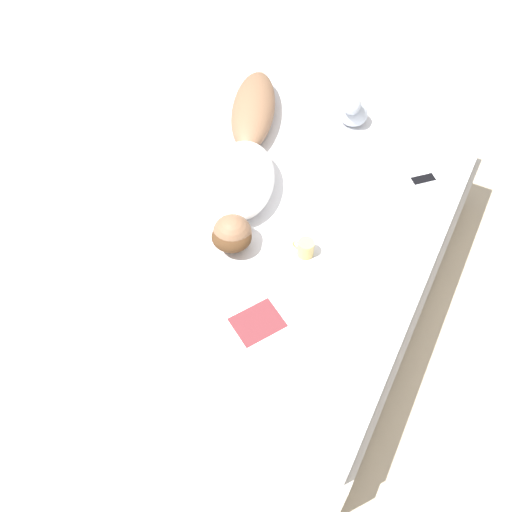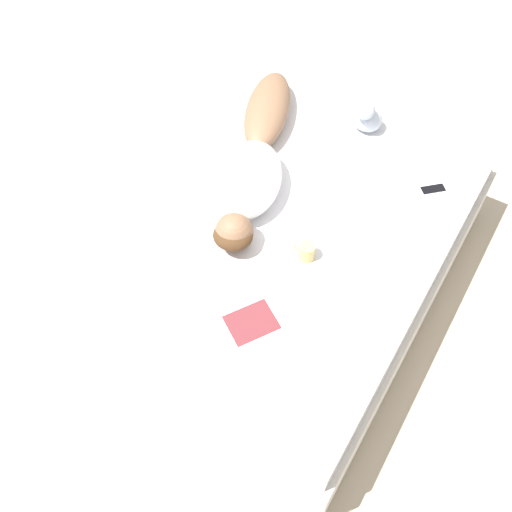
% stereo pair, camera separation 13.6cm
% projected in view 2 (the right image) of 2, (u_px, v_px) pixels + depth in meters
% --- Properties ---
extents(ground_plane, '(12.00, 12.00, 0.00)m').
position_uv_depth(ground_plane, '(271.00, 275.00, 3.54)').
color(ground_plane, '#B7A88E').
extents(bed, '(1.78, 2.15, 0.54)m').
position_uv_depth(bed, '(272.00, 248.00, 3.33)').
color(bed, beige).
rests_on(bed, ground_plane).
extents(person, '(0.70, 1.37, 0.20)m').
position_uv_depth(person, '(254.00, 159.00, 3.22)').
color(person, brown).
rests_on(person, bed).
extents(open_magazine, '(0.63, 0.55, 0.01)m').
position_uv_depth(open_magazine, '(264.00, 345.00, 2.66)').
color(open_magazine, white).
rests_on(open_magazine, bed).
extents(coffee_mug, '(0.11, 0.08, 0.09)m').
position_uv_depth(coffee_mug, '(306.00, 251.00, 2.91)').
color(coffee_mug, tan).
rests_on(coffee_mug, bed).
extents(cell_phone, '(0.16, 0.16, 0.01)m').
position_uv_depth(cell_phone, '(433.00, 189.00, 3.21)').
color(cell_phone, silver).
rests_on(cell_phone, bed).
extents(plush_toy, '(0.17, 0.19, 0.23)m').
position_uv_depth(plush_toy, '(367.00, 117.00, 3.42)').
color(plush_toy, '#B2BCCC').
rests_on(plush_toy, bed).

